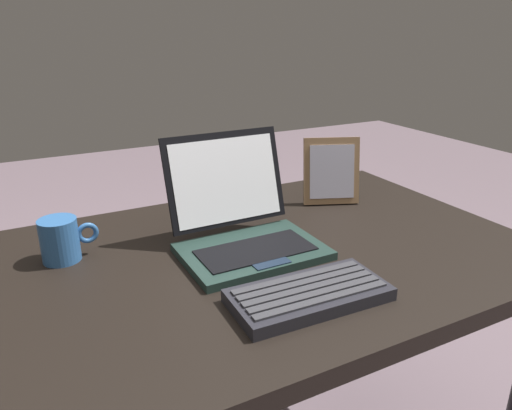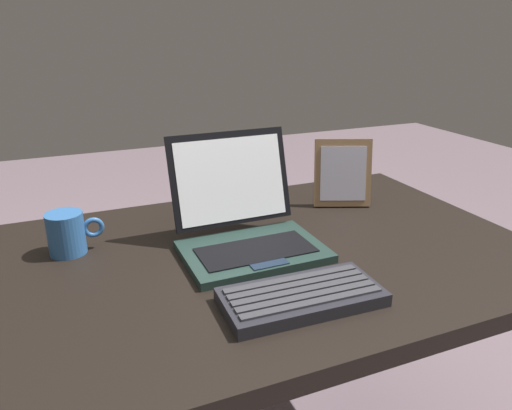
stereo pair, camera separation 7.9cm
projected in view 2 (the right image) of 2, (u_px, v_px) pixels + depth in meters
The scene contains 5 objects.
desk at pixel (222, 295), 1.09m from camera, with size 1.44×0.80×0.71m.
laptop_front at pixel (246, 227), 1.09m from camera, with size 0.31×0.28×0.25m.
external_keyboard at pixel (302, 297), 0.89m from camera, with size 0.30×0.15×0.03m.
photo_frame at pixel (343, 173), 1.34m from camera, with size 0.16×0.10×0.19m.
coffee_mug at pixel (67, 233), 1.07m from camera, with size 0.12×0.08×0.10m.
Camera 2 is at (-0.30, -0.91, 1.20)m, focal length 33.92 mm.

